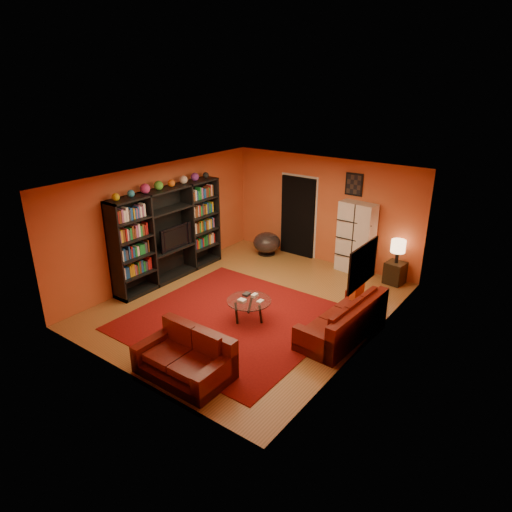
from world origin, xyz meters
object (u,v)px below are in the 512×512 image
Objects in this scene: sofa at (346,322)px; bowl_chair at (267,243)px; tv at (173,237)px; loveseat at (188,357)px; entertainment_unit at (169,234)px; storage_cabinet at (356,238)px; table_lamp at (398,247)px; coffee_table at (249,302)px; side_table at (395,273)px.

bowl_chair is at bearing 147.76° from sofa.
tv is 0.62× the size of loveseat.
bowl_chair is (0.94, 2.50, -0.74)m from entertainment_unit.
entertainment_unit reaches higher than storage_cabinet.
sofa is at bearing -87.43° from table_lamp.
coffee_table is at bearing -60.32° from bowl_chair.
table_lamp is (1.03, -0.05, 0.03)m from storage_cabinet.
loveseat is at bearing -105.14° from table_lamp.
storage_cabinet is 3.20× the size of table_lamp.
side_table is at bearing -57.74° from tv.
storage_cabinet is 2.40m from bowl_chair.
bowl_chair is at bearing -175.73° from table_lamp.
storage_cabinet is at bearing -49.69° from tv.
bowl_chair is (-1.95, 4.92, 0.02)m from loveseat.
side_table is (3.35, 0.25, -0.06)m from bowl_chair.
bowl_chair is (-3.47, 2.46, 0.02)m from sofa.
entertainment_unit is 4.47m from sofa.
storage_cabinet reaches higher than sofa.
storage_cabinet is at bearing 79.89° from coffee_table.
loveseat is 2.95× the size of side_table.
storage_cabinet reaches higher than bowl_chair.
entertainment_unit reaches higher than sofa.
tv reaches higher than table_lamp.
sofa is at bearing -87.43° from side_table.
tv is at bearing -110.07° from bowl_chair.
tv is at bearing -147.74° from table_lamp.
bowl_chair is at bearing -20.07° from tv.
tv reaches higher than side_table.
table_lamp is at bearing -57.74° from tv.
storage_cabinet reaches higher than tv.
storage_cabinet is (0.37, 5.22, 0.56)m from loveseat.
sofa is (4.36, -0.04, -0.70)m from tv.
entertainment_unit is 2.77m from bowl_chair.
table_lamp is (1.40, 5.17, 0.59)m from loveseat.
bowl_chair is at bearing 69.48° from entertainment_unit.
coffee_table is 1.60× the size of table_lamp.
tv is 3.84m from loveseat.
table_lamp is at bearing 0.00° from side_table.
storage_cabinet reaches higher than side_table.
loveseat is at bearing -39.94° from entertainment_unit.
coffee_table is 0.50× the size of storage_cabinet.
entertainment_unit is 1.77× the size of storage_cabinet.
storage_cabinet is (3.26, 2.80, -0.20)m from entertainment_unit.
table_lamp reaches higher than side_table.
coffee_table is 1.70× the size of side_table.
entertainment_unit is 3.84m from loveseat.
coffee_table is (-1.74, -0.57, 0.10)m from sofa.
sofa is 2.89m from loveseat.
sofa is 2.71m from side_table.
coffee_table is (2.67, -0.54, -0.67)m from entertainment_unit.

